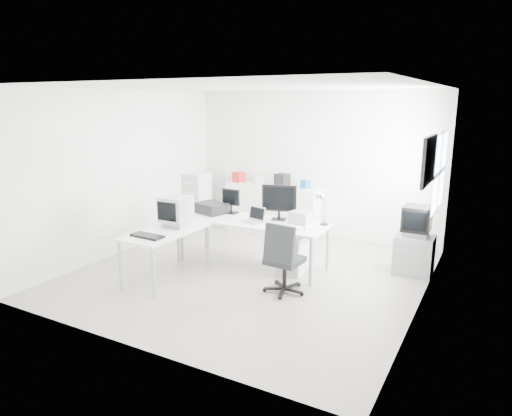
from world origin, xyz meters
The scene contains 30 objects.
floor centered at (0.00, 0.00, 0.00)m, with size 5.00×5.00×0.01m, color beige.
ceiling centered at (0.00, 0.00, 2.80)m, with size 5.00×5.00×0.01m, color white.
back_wall centered at (0.00, 2.50, 1.40)m, with size 5.00×0.02×2.80m, color white.
left_wall centered at (-2.50, 0.00, 1.40)m, with size 0.02×5.00×2.80m, color white.
right_wall centered at (2.50, 0.00, 1.40)m, with size 0.02×5.00×2.80m, color white.
window centered at (2.48, 1.20, 1.60)m, with size 0.02×1.20×1.10m, color white, non-canonical shape.
wall_picture centered at (2.47, 0.10, 1.90)m, with size 0.04×0.90×0.60m, color black, non-canonical shape.
main_desk centered at (-0.15, 0.35, 0.38)m, with size 2.40×0.80×0.75m, color white, non-canonical shape.
side_desk centered at (-1.00, -0.75, 0.38)m, with size 0.70×1.40×0.75m, color white, non-canonical shape.
drawer_pedestal centered at (0.55, 0.40, 0.30)m, with size 0.40×0.50×0.60m, color white.
inkjet_printer centered at (-1.00, 0.45, 0.84)m, with size 0.49×0.38×0.18m, color black.
lcd_monitor_small centered at (-0.70, 0.60, 0.95)m, with size 0.32×0.18×0.40m, color black, non-canonical shape.
lcd_monitor_large centered at (0.20, 0.60, 1.04)m, with size 0.56×0.22×0.58m, color black, non-canonical shape.
laptop centered at (-0.10, 0.25, 0.85)m, with size 0.31×0.32×0.21m, color #B7B7BA, non-canonical shape.
white_keyboard centered at (0.50, 0.20, 0.76)m, with size 0.45×0.14×0.02m, color white.
white_mouse centered at (0.80, 0.25, 0.78)m, with size 0.06×0.06×0.06m, color white.
laser_printer centered at (0.60, 0.57, 0.84)m, with size 0.32×0.28×0.18m, color #9F9F9F.
desk_lamp centered at (0.95, 0.65, 1.01)m, with size 0.18×0.18×0.53m, color silver, non-canonical shape.
crt_monitor centered at (-1.00, -0.50, 0.98)m, with size 0.40×0.40×0.46m, color #B7B7BA, non-canonical shape.
black_keyboard centered at (-1.00, -1.15, 0.77)m, with size 0.49×0.20×0.03m, color black.
office_chair centered at (0.77, -0.38, 0.51)m, with size 0.59×0.59×1.03m, color #292D2F, non-canonical shape.
tv_cabinet centered at (2.22, 1.20, 0.31)m, with size 0.56×0.46×0.61m, color gray.
crt_tv centered at (2.22, 1.20, 0.84)m, with size 0.50×0.48×0.45m, color black, non-canonical shape.
sideboard centered at (-0.72, 2.24, 0.48)m, with size 1.93×0.48×0.96m, color white.
clutter_box_a centered at (-1.52, 2.24, 1.07)m, with size 0.21×0.18×0.21m, color red.
clutter_box_b centered at (-1.02, 2.24, 1.04)m, with size 0.15×0.13×0.15m, color white.
clutter_box_c centered at (-0.52, 2.24, 1.09)m, with size 0.25×0.22×0.25m, color black.
clutter_box_d centered at (-0.02, 2.24, 1.04)m, with size 0.16×0.14×0.16m, color #185DA8.
clutter_bottle centered at (-1.82, 2.28, 1.07)m, with size 0.07×0.07×0.22m, color white.
filing_cabinet centered at (-2.28, 1.84, 0.57)m, with size 0.40×0.48×1.15m, color white.
Camera 1 is at (3.27, -5.80, 2.61)m, focal length 32.00 mm.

